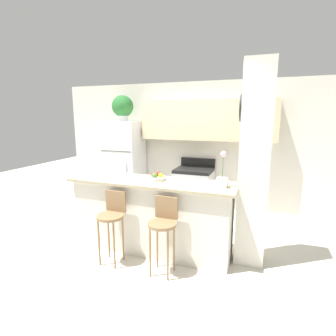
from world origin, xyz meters
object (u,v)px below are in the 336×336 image
bar_stool_right (163,225)px  fruit_bowl (157,177)px  refrigerator (124,165)px  trash_bin (146,203)px  orchid_vase (222,178)px  stove_range (194,191)px  bar_stool_left (112,217)px  potted_plant_on_fridge (123,107)px

bar_stool_right → fruit_bowl: 0.74m
refrigerator → bar_stool_right: bearing=-50.7°
trash_bin → fruit_bowl: bearing=-58.5°
refrigerator → orchid_vase: size_ratio=3.99×
bar_stool_right → trash_bin: 2.12m
orchid_vase → stove_range: bearing=115.8°
bar_stool_left → bar_stool_right: 0.71m
refrigerator → orchid_vase: (2.26, -1.55, 0.24)m
refrigerator → stove_range: 1.56m
stove_range → potted_plant_on_fridge: 2.20m
refrigerator → trash_bin: size_ratio=4.72×
bar_stool_left → stove_range: bearing=74.8°
bar_stool_right → orchid_vase: 0.92m
bar_stool_right → potted_plant_on_fridge: potted_plant_on_fridge is taller
stove_range → bar_stool_left: (-0.56, -2.04, 0.16)m
orchid_vase → fruit_bowl: orchid_vase is taller
orchid_vase → potted_plant_on_fridge: bearing=145.5°
fruit_bowl → refrigerator: bearing=132.2°
trash_bin → potted_plant_on_fridge: bearing=158.6°
bar_stool_left → potted_plant_on_fridge: (-0.94, 2.01, 1.45)m
orchid_vase → fruit_bowl: (-0.90, 0.05, -0.07)m
stove_range → bar_stool_left: 2.12m
bar_stool_left → trash_bin: (-0.36, 1.78, -0.43)m
refrigerator → trash_bin: bearing=-21.4°
potted_plant_on_fridge → refrigerator: bearing=-61.3°
stove_range → bar_stool_left: size_ratio=1.14×
bar_stool_left → fruit_bowl: size_ratio=3.98×
bar_stool_right → refrigerator: bearing=129.3°
orchid_vase → trash_bin: orchid_vase is taller
orchid_vase → trash_bin: size_ratio=1.18×
potted_plant_on_fridge → bar_stool_right: bearing=-50.7°
stove_range → bar_stool_right: bearing=-85.7°
orchid_vase → bar_stool_left: bearing=-160.8°
bar_stool_right → fruit_bowl: size_ratio=3.98×
potted_plant_on_fridge → trash_bin: bearing=-21.4°
bar_stool_left → orchid_vase: orchid_vase is taller
stove_range → potted_plant_on_fridge: bearing=-178.9°
fruit_bowl → trash_bin: 1.73m
potted_plant_on_fridge → orchid_vase: size_ratio=1.13×
stove_range → fruit_bowl: 1.65m
potted_plant_on_fridge → bar_stool_left: bearing=-65.0°
bar_stool_right → orchid_vase: (0.61, 0.46, 0.52)m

